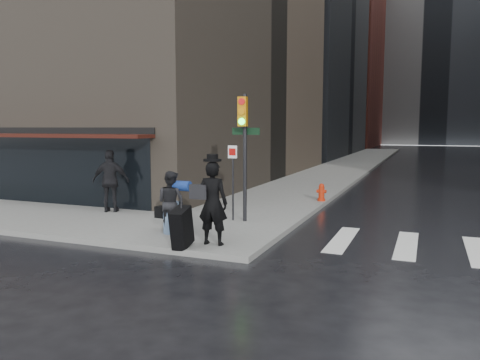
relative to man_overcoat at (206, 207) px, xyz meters
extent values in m
plane|color=black|center=(-0.70, 1.39, -1.07)|extent=(140.00, 140.00, 0.00)
cube|color=slate|center=(-0.70, 28.39, -1.00)|extent=(4.00, 50.00, 0.15)
cube|color=silver|center=(2.80, 2.39, -1.07)|extent=(0.50, 3.00, 0.01)
cube|color=silver|center=(4.40, 2.39, -1.07)|extent=(0.50, 3.00, 0.01)
cube|color=silver|center=(6.00, 2.39, -1.07)|extent=(0.50, 3.00, 0.01)
cube|color=#57231E|center=(-13.70, 63.39, 11.93)|extent=(22.00, 20.00, 26.00)
cube|color=slate|center=(5.30, 79.39, 14.93)|extent=(40.00, 12.00, 32.00)
cube|color=black|center=(-7.70, 3.44, 0.33)|extent=(8.00, 0.12, 2.60)
cube|color=black|center=(-7.70, 2.94, 1.58)|extent=(8.40, 1.10, 0.12)
cube|color=black|center=(-7.70, 3.37, 1.75)|extent=(8.40, 0.08, 0.22)
imported|color=black|center=(0.12, 0.10, 0.08)|extent=(0.77, 0.54, 2.00)
cylinder|color=black|center=(0.12, 0.10, 1.10)|extent=(0.43, 0.43, 0.05)
cylinder|color=black|center=(0.12, 0.10, 1.16)|extent=(0.27, 0.27, 0.16)
cube|color=black|center=(-0.21, 0.01, 0.34)|extent=(0.44, 0.17, 0.35)
cube|color=black|center=(-0.44, -0.41, -0.46)|extent=(0.40, 0.80, 1.01)
cylinder|color=black|center=(-0.44, -0.41, 0.08)|extent=(0.04, 0.04, 0.47)
imported|color=black|center=(-1.41, 0.78, -0.10)|extent=(0.91, 0.77, 1.65)
cube|color=black|center=(-1.76, 1.01, -0.43)|extent=(0.54, 0.35, 0.31)
cylinder|color=navy|center=(-1.12, 0.83, 0.34)|extent=(0.50, 0.27, 0.26)
imported|color=black|center=(-4.87, 2.79, 0.10)|extent=(1.31, 0.90, 2.06)
cylinder|color=black|center=(-0.20, 3.01, 0.95)|extent=(0.11, 0.11, 3.75)
cube|color=orange|center=(-0.19, 2.81, 2.31)|extent=(0.27, 0.18, 0.84)
cylinder|color=red|center=(-0.19, 2.71, 2.59)|extent=(0.19, 0.06, 0.19)
cylinder|color=orange|center=(-0.19, 2.71, 2.31)|extent=(0.19, 0.06, 0.19)
cylinder|color=#19E533|center=(-0.19, 2.71, 2.03)|extent=(0.19, 0.06, 0.19)
cylinder|color=black|center=(-0.58, 2.99, 0.20)|extent=(0.06, 0.06, 2.25)
cube|color=white|center=(-0.58, 2.96, 1.14)|extent=(0.28, 0.03, 0.37)
cube|color=black|center=(-0.20, 3.09, 1.75)|extent=(0.84, 0.07, 0.21)
cylinder|color=#B6240B|center=(1.10, 7.69, -0.88)|extent=(0.29, 0.29, 0.09)
cylinder|color=#B6240B|center=(1.10, 7.69, -0.65)|extent=(0.22, 0.22, 0.55)
sphere|color=#B6240B|center=(1.10, 7.69, -0.36)|extent=(0.20, 0.20, 0.20)
cylinder|color=#B6240B|center=(1.10, 7.69, -0.56)|extent=(0.37, 0.13, 0.13)
camera|label=1|loc=(4.80, -9.79, 1.86)|focal=35.00mm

